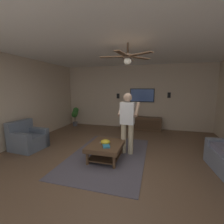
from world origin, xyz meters
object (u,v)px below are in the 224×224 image
object	(u,v)px
armchair	(28,139)
wall_speaker_left	(169,95)
wall_speaker_right	(118,96)
media_console	(141,123)
potted_plant_short	(75,114)
tv	(142,95)
bowl	(105,142)
person_standing	(127,120)
remote_black	(105,141)
book	(106,146)
coffee_table	(106,148)
remote_white	(102,142)
ceiling_fan	(128,58)
vase_round	(136,114)

from	to	relation	value
armchair	wall_speaker_left	bearing A→B (deg)	43.12
armchair	wall_speaker_right	bearing A→B (deg)	63.97
media_console	potted_plant_short	distance (m)	3.04
tv	bowl	distance (m)	3.53
person_standing	remote_black	bearing A→B (deg)	126.33
book	wall_speaker_left	bearing A→B (deg)	132.51
media_console	bowl	world-z (taller)	media_console
media_console	book	distance (m)	3.31
media_console	bowl	xyz separation A→B (m)	(-3.10, 0.57, 0.18)
media_console	wall_speaker_left	distance (m)	1.65
potted_plant_short	bowl	size ratio (longest dim) A/B	3.63
coffee_table	remote_black	size ratio (longest dim) A/B	6.67
remote_white	tv	bearing A→B (deg)	-178.20
tv	potted_plant_short	bearing A→B (deg)	-82.64
armchair	coffee_table	distance (m)	2.41
coffee_table	wall_speaker_left	xyz separation A→B (m)	(3.32, -1.66, 1.18)
potted_plant_short	wall_speaker_right	xyz separation A→B (m)	(0.40, -1.97, 0.86)
wall_speaker_right	armchair	bearing A→B (deg)	149.90
potted_plant_short	wall_speaker_right	distance (m)	2.18
armchair	remote_black	bearing A→B (deg)	7.25
ceiling_fan	potted_plant_short	bearing A→B (deg)	44.88
wall_speaker_right	ceiling_fan	distance (m)	3.71
potted_plant_short	vase_round	bearing A→B (deg)	-87.61
armchair	person_standing	bearing A→B (deg)	13.40
remote_black	wall_speaker_right	bearing A→B (deg)	-48.61
bowl	vase_round	bearing A→B (deg)	-6.42
armchair	person_standing	distance (m)	2.97
wall_speaker_left	book	bearing A→B (deg)	155.64
bowl	remote_black	size ratio (longest dim) A/B	1.58
bowl	wall_speaker_right	xyz separation A→B (m)	(3.35, 0.49, 0.96)
media_console	book	xyz separation A→B (m)	(-3.27, 0.49, 0.14)
potted_plant_short	remote_white	bearing A→B (deg)	-140.74
armchair	bowl	distance (m)	2.42
coffee_table	bowl	world-z (taller)	bowl
coffee_table	tv	size ratio (longest dim) A/B	0.97
book	tv	bearing A→B (deg)	148.84
wall_speaker_left	ceiling_fan	distance (m)	3.72
bowl	wall_speaker_left	world-z (taller)	wall_speaker_left
remote_white	armchair	bearing A→B (deg)	-75.35
book	wall_speaker_left	distance (m)	4.01
coffee_table	remote_black	distance (m)	0.19
tv	person_standing	xyz separation A→B (m)	(-2.83, 0.12, -0.52)
remote_black	wall_speaker_right	world-z (taller)	wall_speaker_right
person_standing	wall_speaker_left	distance (m)	3.14
bowl	remote_black	xyz separation A→B (m)	(0.17, 0.06, -0.04)
potted_plant_short	wall_speaker_left	xyz separation A→B (m)	(0.40, -4.13, 0.92)
coffee_table	media_console	xyz separation A→B (m)	(3.06, -0.57, -0.02)
coffee_table	vase_round	bearing A→B (deg)	-6.42
media_console	remote_black	xyz separation A→B (m)	(-2.92, 0.63, 0.14)
tv	book	size ratio (longest dim) A/B	4.69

